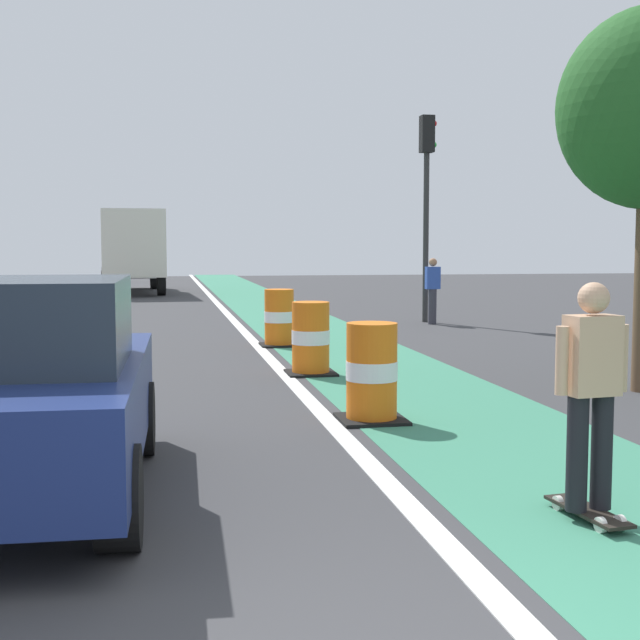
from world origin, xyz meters
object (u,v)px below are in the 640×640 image
(parked_sedan_nearest, at_px, (18,393))
(traffic_barrel_front, at_px, (372,373))
(traffic_barrel_mid, at_px, (311,339))
(traffic_light_corner, at_px, (427,181))
(delivery_truck_down_block, at_px, (131,247))
(pedestrian_crossing, at_px, (433,289))
(skateboarder_on_lane, at_px, (591,393))
(traffic_barrel_back, at_px, (279,318))

(parked_sedan_nearest, distance_m, traffic_barrel_front, 4.15)
(traffic_barrel_front, height_order, traffic_barrel_mid, same)
(parked_sedan_nearest, bearing_deg, traffic_barrel_mid, 61.34)
(traffic_barrel_mid, height_order, traffic_light_corner, traffic_light_corner)
(traffic_barrel_mid, xyz_separation_m, traffic_light_corner, (4.31, 8.14, 2.97))
(parked_sedan_nearest, relative_size, traffic_barrel_front, 3.80)
(delivery_truck_down_block, bearing_deg, pedestrian_crossing, -63.66)
(traffic_barrel_front, bearing_deg, skateboarder_on_lane, -79.38)
(delivery_truck_down_block, distance_m, traffic_light_corner, 16.81)
(parked_sedan_nearest, height_order, traffic_barrel_mid, parked_sedan_nearest)
(traffic_barrel_front, height_order, traffic_barrel_back, same)
(parked_sedan_nearest, xyz_separation_m, traffic_light_corner, (7.58, 14.12, 2.67))
(traffic_barrel_back, relative_size, delivery_truck_down_block, 0.14)
(traffic_barrel_back, xyz_separation_m, traffic_light_corner, (4.29, 4.46, 2.97))
(traffic_barrel_front, distance_m, delivery_truck_down_block, 26.80)
(skateboarder_on_lane, height_order, traffic_barrel_back, skateboarder_on_lane)
(traffic_barrel_mid, distance_m, delivery_truck_down_block, 23.29)
(delivery_truck_down_block, relative_size, pedestrian_crossing, 4.80)
(traffic_barrel_mid, bearing_deg, pedestrian_crossing, 60.28)
(traffic_light_corner, bearing_deg, traffic_barrel_mid, -117.91)
(traffic_barrel_mid, distance_m, pedestrian_crossing, 8.68)
(parked_sedan_nearest, height_order, delivery_truck_down_block, delivery_truck_down_block)
(traffic_barrel_back, relative_size, pedestrian_crossing, 0.68)
(traffic_barrel_mid, distance_m, traffic_barrel_back, 3.69)
(pedestrian_crossing, bearing_deg, traffic_barrel_mid, -119.72)
(parked_sedan_nearest, relative_size, traffic_light_corner, 0.81)
(skateboarder_on_lane, xyz_separation_m, pedestrian_crossing, (3.54, 14.72, -0.05))
(pedestrian_crossing, bearing_deg, traffic_light_corner, 88.66)
(skateboarder_on_lane, xyz_separation_m, delivery_truck_down_block, (-4.12, 30.20, 0.94))
(traffic_light_corner, bearing_deg, traffic_barrel_back, -133.93)
(skateboarder_on_lane, bearing_deg, pedestrian_crossing, 76.48)
(skateboarder_on_lane, xyz_separation_m, traffic_barrel_front, (-0.68, 3.65, -0.38))
(traffic_barrel_mid, bearing_deg, parked_sedan_nearest, -118.66)
(pedestrian_crossing, bearing_deg, delivery_truck_down_block, 116.34)
(delivery_truck_down_block, bearing_deg, parked_sedan_nearest, -89.80)
(skateboarder_on_lane, relative_size, traffic_barrel_mid, 1.55)
(delivery_truck_down_block, bearing_deg, traffic_barrel_front, -82.62)
(skateboarder_on_lane, bearing_deg, traffic_barrel_front, 100.62)
(traffic_barrel_front, bearing_deg, parked_sedan_nearest, -143.89)
(skateboarder_on_lane, relative_size, traffic_barrel_back, 1.55)
(traffic_barrel_front, xyz_separation_m, traffic_barrel_mid, (-0.08, 3.54, 0.00))
(traffic_barrel_back, distance_m, pedestrian_crossing, 5.76)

